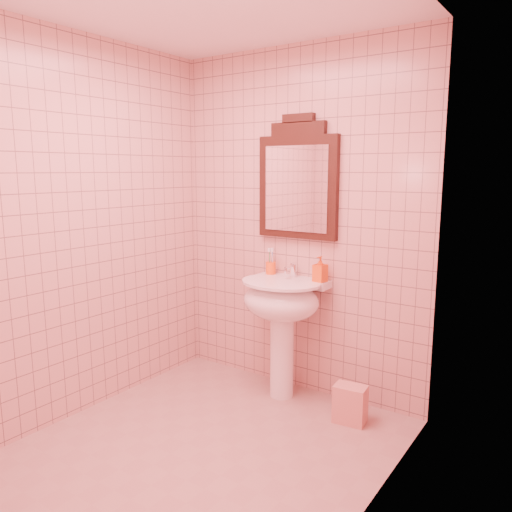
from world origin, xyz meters
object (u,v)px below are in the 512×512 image
Objects in this scene: toothbrush_cup at (271,268)px; soap_dispenser at (320,269)px; towel at (350,404)px; mirror at (298,182)px; pedestal_sink at (282,309)px.

soap_dispenser reaches higher than toothbrush_cup.
mirror is at bearing 154.70° from towel.
toothbrush_cup is at bearing 141.67° from pedestal_sink.
toothbrush_cup is 0.42m from soap_dispenser.
toothbrush_cup is (-0.19, 0.15, 0.25)m from pedestal_sink.
towel is (0.76, -0.22, -0.79)m from toothbrush_cup.
mirror is 5.07× the size of toothbrush_cup.
soap_dispenser is (0.23, 0.13, 0.29)m from pedestal_sink.
toothbrush_cup is (-0.19, -0.05, -0.64)m from mirror.
pedestal_sink reaches higher than towel.
towel is (0.57, -0.27, -1.42)m from mirror.
toothbrush_cup is 0.69× the size of towel.
pedestal_sink is at bearing -90.00° from mirror.
mirror is at bearing 170.86° from soap_dispenser.
mirror reaches higher than toothbrush_cup.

